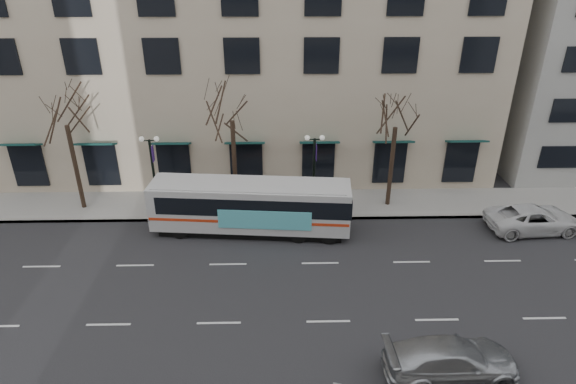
{
  "coord_description": "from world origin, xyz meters",
  "views": [
    {
      "loc": [
        2.8,
        -19.26,
        15.14
      ],
      "look_at": [
        3.27,
        2.99,
        4.0
      ],
      "focal_mm": 30.0,
      "sensor_mm": 36.0,
      "label": 1
    }
  ],
  "objects_px": {
    "tree_far_left": "(63,110)",
    "white_pickup": "(533,219)",
    "tree_far_right": "(397,112)",
    "lamp_post_left": "(153,171)",
    "lamp_post_right": "(314,170)",
    "city_bus": "(252,205)",
    "tree_far_mid": "(231,106)",
    "silver_car": "(451,360)"
  },
  "relations": [
    {
      "from": "tree_far_mid",
      "to": "tree_far_right",
      "type": "relative_size",
      "value": 1.06
    },
    {
      "from": "tree_far_right",
      "to": "lamp_post_left",
      "type": "height_order",
      "value": "tree_far_right"
    },
    {
      "from": "tree_far_mid",
      "to": "white_pickup",
      "type": "xyz_separation_m",
      "value": [
        18.09,
        -3.27,
        -6.13
      ]
    },
    {
      "from": "lamp_post_left",
      "to": "city_bus",
      "type": "bearing_deg",
      "value": -21.29
    },
    {
      "from": "tree_far_right",
      "to": "city_bus",
      "type": "xyz_separation_m",
      "value": [
        -8.8,
        -3.01,
        -4.69
      ]
    },
    {
      "from": "city_bus",
      "to": "white_pickup",
      "type": "bearing_deg",
      "value": 4.19
    },
    {
      "from": "tree_far_right",
      "to": "silver_car",
      "type": "height_order",
      "value": "tree_far_right"
    },
    {
      "from": "tree_far_left",
      "to": "tree_far_right",
      "type": "height_order",
      "value": "tree_far_left"
    },
    {
      "from": "tree_far_mid",
      "to": "white_pickup",
      "type": "distance_m",
      "value": 19.38
    },
    {
      "from": "tree_far_left",
      "to": "tree_far_mid",
      "type": "relative_size",
      "value": 0.98
    },
    {
      "from": "city_bus",
      "to": "tree_far_left",
      "type": "bearing_deg",
      "value": 170.0
    },
    {
      "from": "lamp_post_right",
      "to": "white_pickup",
      "type": "height_order",
      "value": "lamp_post_right"
    },
    {
      "from": "tree_far_right",
      "to": "white_pickup",
      "type": "relative_size",
      "value": 1.45
    },
    {
      "from": "tree_far_left",
      "to": "lamp_post_left",
      "type": "relative_size",
      "value": 1.6
    },
    {
      "from": "tree_far_mid",
      "to": "white_pickup",
      "type": "bearing_deg",
      "value": -10.23
    },
    {
      "from": "tree_far_right",
      "to": "city_bus",
      "type": "height_order",
      "value": "tree_far_right"
    },
    {
      "from": "city_bus",
      "to": "silver_car",
      "type": "bearing_deg",
      "value": -48.41
    },
    {
      "from": "tree_far_right",
      "to": "lamp_post_left",
      "type": "distance_m",
      "value": 15.4
    },
    {
      "from": "silver_car",
      "to": "white_pickup",
      "type": "bearing_deg",
      "value": -40.93
    },
    {
      "from": "silver_car",
      "to": "lamp_post_right",
      "type": "bearing_deg",
      "value": 15.32
    },
    {
      "from": "city_bus",
      "to": "silver_car",
      "type": "xyz_separation_m",
      "value": [
        8.33,
        -11.24,
        -0.96
      ]
    },
    {
      "from": "lamp_post_left",
      "to": "tree_far_right",
      "type": "bearing_deg",
      "value": 2.29
    },
    {
      "from": "tree_far_left",
      "to": "silver_car",
      "type": "height_order",
      "value": "tree_far_left"
    },
    {
      "from": "white_pickup",
      "to": "tree_far_right",
      "type": "bearing_deg",
      "value": 63.96
    },
    {
      "from": "tree_far_right",
      "to": "tree_far_mid",
      "type": "bearing_deg",
      "value": 180.0
    },
    {
      "from": "tree_far_right",
      "to": "silver_car",
      "type": "distance_m",
      "value": 15.34
    },
    {
      "from": "tree_far_right",
      "to": "city_bus",
      "type": "distance_m",
      "value": 10.42
    },
    {
      "from": "tree_far_mid",
      "to": "lamp_post_left",
      "type": "relative_size",
      "value": 1.64
    },
    {
      "from": "tree_far_mid",
      "to": "white_pickup",
      "type": "height_order",
      "value": "tree_far_mid"
    },
    {
      "from": "tree_far_left",
      "to": "lamp_post_right",
      "type": "bearing_deg",
      "value": -2.29
    },
    {
      "from": "tree_far_left",
      "to": "city_bus",
      "type": "xyz_separation_m",
      "value": [
        11.2,
        -3.01,
        -4.96
      ]
    },
    {
      "from": "tree_far_left",
      "to": "white_pickup",
      "type": "xyz_separation_m",
      "value": [
        28.09,
        -3.27,
        -5.93
      ]
    },
    {
      "from": "tree_far_left",
      "to": "tree_far_mid",
      "type": "xyz_separation_m",
      "value": [
        10.0,
        0.0,
        0.21
      ]
    },
    {
      "from": "city_bus",
      "to": "silver_car",
      "type": "height_order",
      "value": "city_bus"
    },
    {
      "from": "lamp_post_left",
      "to": "lamp_post_right",
      "type": "bearing_deg",
      "value": 0.0
    },
    {
      "from": "silver_car",
      "to": "white_pickup",
      "type": "height_order",
      "value": "silver_car"
    },
    {
      "from": "tree_far_right",
      "to": "city_bus",
      "type": "relative_size",
      "value": 0.68
    },
    {
      "from": "lamp_post_right",
      "to": "tree_far_mid",
      "type": "bearing_deg",
      "value": 173.17
    },
    {
      "from": "tree_far_left",
      "to": "tree_far_right",
      "type": "bearing_deg",
      "value": 0.0
    },
    {
      "from": "city_bus",
      "to": "silver_car",
      "type": "relative_size",
      "value": 2.23
    },
    {
      "from": "silver_car",
      "to": "white_pickup",
      "type": "relative_size",
      "value": 0.96
    },
    {
      "from": "tree_far_mid",
      "to": "city_bus",
      "type": "height_order",
      "value": "tree_far_mid"
    }
  ]
}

